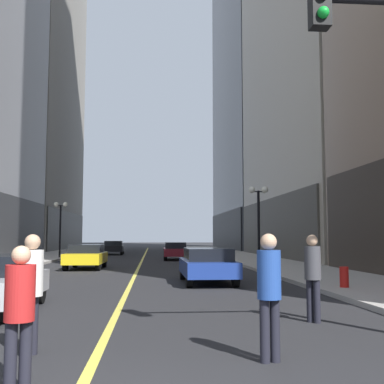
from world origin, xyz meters
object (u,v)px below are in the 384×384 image
(car_black, at_px, (114,247))
(pedestrian_with_orange_bag, at_px, (313,271))
(car_blue, at_px, (207,264))
(car_yellow, at_px, (86,256))
(street_lamp_left_far, at_px, (60,217))
(pedestrian_in_blue_hoodie, at_px, (269,286))
(fire_hydrant_right, at_px, (344,279))
(street_lamp_right_mid, at_px, (258,208))
(car_maroon, at_px, (175,250))
(pedestrian_in_red_jacket, at_px, (20,307))
(pedestrian_in_white_shirt, at_px, (31,284))

(car_black, bearing_deg, pedestrian_with_orange_bag, -79.20)
(car_blue, height_order, car_yellow, same)
(car_yellow, bearing_deg, street_lamp_left_far, 107.70)
(pedestrian_with_orange_bag, xyz_separation_m, pedestrian_in_blue_hoodie, (-1.65, -2.98, 0.01))
(car_yellow, bearing_deg, fire_hydrant_right, -50.04)
(car_black, bearing_deg, street_lamp_right_mid, -67.13)
(car_blue, relative_size, car_maroon, 1.01)
(street_lamp_left_far, bearing_deg, pedestrian_in_red_jacket, -79.90)
(pedestrian_in_blue_hoodie, distance_m, pedestrian_in_red_jacket, 3.35)
(pedestrian_in_blue_hoodie, relative_size, pedestrian_in_red_jacket, 1.09)
(street_lamp_left_far, bearing_deg, car_maroon, -9.57)
(car_maroon, height_order, pedestrian_in_blue_hoodie, pedestrian_in_blue_hoodie)
(car_blue, height_order, fire_hydrant_right, car_blue)
(car_blue, bearing_deg, car_yellow, 124.09)
(car_yellow, distance_m, street_lamp_right_mid, 9.68)
(pedestrian_with_orange_bag, bearing_deg, pedestrian_in_red_jacket, -139.71)
(fire_hydrant_right, bearing_deg, pedestrian_with_orange_bag, -118.22)
(car_maroon, height_order, pedestrian_in_white_shirt, pedestrian_in_white_shirt)
(pedestrian_in_red_jacket, bearing_deg, car_maroon, 84.10)
(street_lamp_left_far, bearing_deg, street_lamp_right_mid, -44.96)
(pedestrian_with_orange_bag, height_order, street_lamp_left_far, street_lamp_left_far)
(pedestrian_with_orange_bag, xyz_separation_m, street_lamp_right_mid, (2.27, 15.22, 2.20))
(street_lamp_right_mid, bearing_deg, fire_hydrant_right, -87.15)
(car_blue, bearing_deg, street_lamp_left_far, 115.27)
(pedestrian_with_orange_bag, xyz_separation_m, fire_hydrant_right, (2.77, 5.17, -0.65))
(fire_hydrant_right, bearing_deg, pedestrian_in_red_jacket, -129.37)
(car_maroon, xyz_separation_m, pedestrian_with_orange_bag, (1.65, -26.51, 0.34))
(car_blue, xyz_separation_m, car_black, (-5.92, 29.27, 0.00))
(car_yellow, height_order, fire_hydrant_right, car_yellow)
(car_yellow, xyz_separation_m, pedestrian_in_red_jacket, (2.12, -20.84, 0.25))
(pedestrian_in_white_shirt, bearing_deg, pedestrian_with_orange_bag, 24.33)
(pedestrian_with_orange_bag, relative_size, street_lamp_left_far, 0.41)
(car_yellow, distance_m, fire_hydrant_right, 15.12)
(car_maroon, relative_size, pedestrian_with_orange_bag, 2.47)
(car_maroon, height_order, pedestrian_in_red_jacket, pedestrian_in_red_jacket)
(street_lamp_left_far, bearing_deg, pedestrian_in_white_shirt, -79.90)
(car_blue, distance_m, car_maroon, 18.15)
(pedestrian_with_orange_bag, height_order, street_lamp_right_mid, street_lamp_right_mid)
(car_blue, xyz_separation_m, pedestrian_in_white_shirt, (-3.87, -10.68, 0.33))
(car_maroon, bearing_deg, car_yellow, -118.45)
(car_blue, xyz_separation_m, pedestrian_with_orange_bag, (1.26, -8.36, 0.33))
(pedestrian_in_blue_hoodie, distance_m, street_lamp_left_far, 32.30)
(car_blue, height_order, pedestrian_with_orange_bag, pedestrian_with_orange_bag)
(pedestrian_in_blue_hoodie, bearing_deg, car_black, 97.75)
(car_maroon, distance_m, pedestrian_in_white_shirt, 29.04)
(pedestrian_in_red_jacket, bearing_deg, pedestrian_with_orange_bag, 40.29)
(car_black, height_order, pedestrian_with_orange_bag, pedestrian_with_orange_bag)
(car_blue, height_order, pedestrian_in_red_jacket, pedestrian_in_red_jacket)
(car_maroon, xyz_separation_m, pedestrian_in_white_shirt, (-3.47, -28.82, 0.34))
(car_blue, distance_m, pedestrian_in_red_jacket, 12.94)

